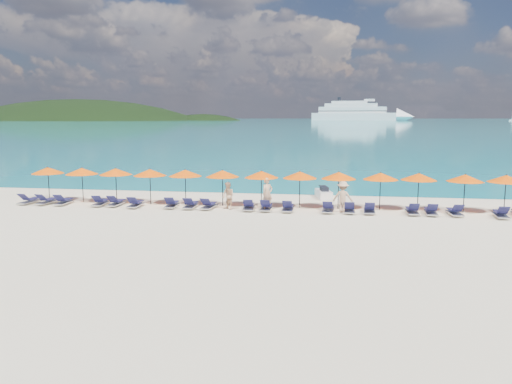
# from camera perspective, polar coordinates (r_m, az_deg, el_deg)

# --- Properties ---
(ground) EXTENTS (1400.00, 1400.00, 0.00)m
(ground) POSITION_cam_1_polar(r_m,az_deg,el_deg) (26.01, -1.01, -3.60)
(ground) COLOR beige
(sea) EXTENTS (1600.00, 1300.00, 0.01)m
(sea) POSITION_cam_1_polar(r_m,az_deg,el_deg) (685.08, 8.48, 8.15)
(sea) COLOR #1FA9B2
(sea) RESTS_ON ground
(headland_main) EXTENTS (374.00, 242.00, 126.50)m
(headland_main) POSITION_cam_1_polar(r_m,az_deg,el_deg) (643.25, -19.56, 4.32)
(headland_main) COLOR black
(headland_main) RESTS_ON ground
(headland_small) EXTENTS (162.00, 126.00, 85.50)m
(headland_small) POSITION_cam_1_polar(r_m,az_deg,el_deg) (606.41, -6.02, 4.82)
(headland_small) COLOR black
(headland_small) RESTS_ON ground
(cruise_ship) EXTENTS (120.32, 36.92, 33.08)m
(cruise_ship) POSITION_cam_1_polar(r_m,az_deg,el_deg) (614.63, 12.10, 8.80)
(cruise_ship) COLOR white
(cruise_ship) RESTS_ON ground
(sailboat_near) EXTENTS (5.97, 1.99, 10.94)m
(sailboat_near) POSITION_cam_1_polar(r_m,az_deg,el_deg) (602.61, 27.21, 7.33)
(sailboat_near) COLOR white
(sailboat_near) RESTS_ON ground
(jetski) EXTENTS (1.28, 2.36, 0.80)m
(jetski) POSITION_cam_1_polar(r_m,az_deg,el_deg) (34.17, 7.74, -0.16)
(jetski) COLOR white
(jetski) RESTS_ON ground
(beachgoer_a) EXTENTS (0.82, 0.80, 1.91)m
(beachgoer_a) POSITION_cam_1_polar(r_m,az_deg,el_deg) (29.65, 1.31, -0.20)
(beachgoer_a) COLOR tan
(beachgoer_a) RESTS_ON ground
(beachgoer_b) EXTENTS (0.91, 0.86, 1.65)m
(beachgoer_b) POSITION_cam_1_polar(r_m,az_deg,el_deg) (29.70, -3.20, -0.46)
(beachgoer_b) COLOR tan
(beachgoer_b) RESTS_ON ground
(beachgoer_c) EXTENTS (1.24, 0.70, 1.82)m
(beachgoer_c) POSITION_cam_1_polar(r_m,az_deg,el_deg) (29.18, 9.89, -0.56)
(beachgoer_c) COLOR tan
(beachgoer_c) RESTS_ON ground
(umbrella_0) EXTENTS (2.10, 2.10, 2.28)m
(umbrella_0) POSITION_cam_1_polar(r_m,az_deg,el_deg) (35.29, -22.70, 2.30)
(umbrella_0) COLOR black
(umbrella_0) RESTS_ON ground
(umbrella_1) EXTENTS (2.10, 2.10, 2.28)m
(umbrella_1) POSITION_cam_1_polar(r_m,az_deg,el_deg) (34.01, -19.28, 2.26)
(umbrella_1) COLOR black
(umbrella_1) RESTS_ON ground
(umbrella_2) EXTENTS (2.10, 2.10, 2.28)m
(umbrella_2) POSITION_cam_1_polar(r_m,az_deg,el_deg) (33.10, -15.76, 2.26)
(umbrella_2) COLOR black
(umbrella_2) RESTS_ON ground
(umbrella_3) EXTENTS (2.10, 2.10, 2.28)m
(umbrella_3) POSITION_cam_1_polar(r_m,az_deg,el_deg) (32.06, -12.04, 2.20)
(umbrella_3) COLOR black
(umbrella_3) RESTS_ON ground
(umbrella_4) EXTENTS (2.10, 2.10, 2.28)m
(umbrella_4) POSITION_cam_1_polar(r_m,az_deg,el_deg) (31.38, -8.09, 2.16)
(umbrella_4) COLOR black
(umbrella_4) RESTS_ON ground
(umbrella_5) EXTENTS (2.10, 2.10, 2.28)m
(umbrella_5) POSITION_cam_1_polar(r_m,az_deg,el_deg) (30.77, -3.86, 2.10)
(umbrella_5) COLOR black
(umbrella_5) RESTS_ON ground
(umbrella_6) EXTENTS (2.10, 2.10, 2.28)m
(umbrella_6) POSITION_cam_1_polar(r_m,az_deg,el_deg) (30.30, 0.62, 2.02)
(umbrella_6) COLOR black
(umbrella_6) RESTS_ON ground
(umbrella_7) EXTENTS (2.10, 2.10, 2.28)m
(umbrella_7) POSITION_cam_1_polar(r_m,az_deg,el_deg) (30.13, 5.03, 1.95)
(umbrella_7) COLOR black
(umbrella_7) RESTS_ON ground
(umbrella_8) EXTENTS (2.10, 2.10, 2.28)m
(umbrella_8) POSITION_cam_1_polar(r_m,az_deg,el_deg) (30.13, 9.44, 1.86)
(umbrella_8) COLOR black
(umbrella_8) RESTS_ON ground
(umbrella_9) EXTENTS (2.10, 2.10, 2.28)m
(umbrella_9) POSITION_cam_1_polar(r_m,az_deg,el_deg) (30.31, 14.06, 1.76)
(umbrella_9) COLOR black
(umbrella_9) RESTS_ON ground
(umbrella_10) EXTENTS (2.10, 2.10, 2.28)m
(umbrella_10) POSITION_cam_1_polar(r_m,az_deg,el_deg) (30.68, 18.12, 1.67)
(umbrella_10) COLOR black
(umbrella_10) RESTS_ON ground
(umbrella_11) EXTENTS (2.10, 2.10, 2.28)m
(umbrella_11) POSITION_cam_1_polar(r_m,az_deg,el_deg) (30.96, 22.80, 1.48)
(umbrella_11) COLOR black
(umbrella_11) RESTS_ON ground
(umbrella_12) EXTENTS (2.10, 2.10, 2.28)m
(umbrella_12) POSITION_cam_1_polar(r_m,az_deg,el_deg) (31.61, 26.69, 1.37)
(umbrella_12) COLOR black
(umbrella_12) RESTS_ON ground
(lounger_0) EXTENTS (0.78, 1.75, 0.66)m
(lounger_0) POSITION_cam_1_polar(r_m,az_deg,el_deg) (34.79, -24.47, -0.86)
(lounger_0) COLOR silver
(lounger_0) RESTS_ON ground
(lounger_1) EXTENTS (0.78, 1.75, 0.66)m
(lounger_1) POSITION_cam_1_polar(r_m,az_deg,el_deg) (34.16, -22.78, -0.92)
(lounger_1) COLOR silver
(lounger_1) RESTS_ON ground
(lounger_2) EXTENTS (0.72, 1.73, 0.66)m
(lounger_2) POSITION_cam_1_polar(r_m,az_deg,el_deg) (33.60, -21.16, -0.98)
(lounger_2) COLOR silver
(lounger_2) RESTS_ON ground
(lounger_3) EXTENTS (0.71, 1.73, 0.66)m
(lounger_3) POSITION_cam_1_polar(r_m,az_deg,el_deg) (32.49, -17.32, -1.10)
(lounger_3) COLOR silver
(lounger_3) RESTS_ON ground
(lounger_4) EXTENTS (0.62, 1.70, 0.66)m
(lounger_4) POSITION_cam_1_polar(r_m,az_deg,el_deg) (32.13, -15.69, -1.13)
(lounger_4) COLOR silver
(lounger_4) RESTS_ON ground
(lounger_5) EXTENTS (0.71, 1.73, 0.66)m
(lounger_5) POSITION_cam_1_polar(r_m,az_deg,el_deg) (31.32, -13.61, -1.30)
(lounger_5) COLOR silver
(lounger_5) RESTS_ON ground
(lounger_6) EXTENTS (0.74, 1.74, 0.66)m
(lounger_6) POSITION_cam_1_polar(r_m,az_deg,el_deg) (30.77, -9.60, -1.35)
(lounger_6) COLOR silver
(lounger_6) RESTS_ON ground
(lounger_7) EXTENTS (0.65, 1.71, 0.66)m
(lounger_7) POSITION_cam_1_polar(r_m,az_deg,el_deg) (30.37, -7.49, -1.44)
(lounger_7) COLOR silver
(lounger_7) RESTS_ON ground
(lounger_8) EXTENTS (0.77, 1.75, 0.66)m
(lounger_8) POSITION_cam_1_polar(r_m,az_deg,el_deg) (30.06, -5.43, -1.50)
(lounger_8) COLOR silver
(lounger_8) RESTS_ON ground
(lounger_9) EXTENTS (0.78, 1.75, 0.66)m
(lounger_9) POSITION_cam_1_polar(r_m,az_deg,el_deg) (29.54, -0.84, -1.65)
(lounger_9) COLOR silver
(lounger_9) RESTS_ON ground
(lounger_10) EXTENTS (0.63, 1.70, 0.66)m
(lounger_10) POSITION_cam_1_polar(r_m,az_deg,el_deg) (29.39, 1.18, -1.70)
(lounger_10) COLOR silver
(lounger_10) RESTS_ON ground
(lounger_11) EXTENTS (0.63, 1.70, 0.66)m
(lounger_11) POSITION_cam_1_polar(r_m,az_deg,el_deg) (29.22, 3.67, -1.78)
(lounger_11) COLOR silver
(lounger_11) RESTS_ON ground
(lounger_12) EXTENTS (0.71, 1.73, 0.66)m
(lounger_12) POSITION_cam_1_polar(r_m,az_deg,el_deg) (29.19, 8.24, -1.86)
(lounger_12) COLOR silver
(lounger_12) RESTS_ON ground
(lounger_13) EXTENTS (0.63, 1.70, 0.66)m
(lounger_13) POSITION_cam_1_polar(r_m,az_deg,el_deg) (29.22, 10.59, -1.91)
(lounger_13) COLOR silver
(lounger_13) RESTS_ON ground
(lounger_14) EXTENTS (0.70, 1.73, 0.66)m
(lounger_14) POSITION_cam_1_polar(r_m,az_deg,el_deg) (29.30, 12.83, -1.95)
(lounger_14) COLOR silver
(lounger_14) RESTS_ON ground
(lounger_15) EXTENTS (0.63, 1.70, 0.66)m
(lounger_15) POSITION_cam_1_polar(r_m,az_deg,el_deg) (29.64, 17.43, -2.02)
(lounger_15) COLOR silver
(lounger_15) RESTS_ON ground
(lounger_16) EXTENTS (0.71, 1.73, 0.66)m
(lounger_16) POSITION_cam_1_polar(r_m,az_deg,el_deg) (29.82, 19.36, -2.05)
(lounger_16) COLOR silver
(lounger_16) RESTS_ON ground
(lounger_17) EXTENTS (0.71, 1.73, 0.66)m
(lounger_17) POSITION_cam_1_polar(r_m,az_deg,el_deg) (30.10, 21.77, -2.08)
(lounger_17) COLOR silver
(lounger_17) RESTS_ON ground
(lounger_18) EXTENTS (0.77, 1.75, 0.66)m
(lounger_18) POSITION_cam_1_polar(r_m,az_deg,el_deg) (30.47, 26.18, -2.23)
(lounger_18) COLOR silver
(lounger_18) RESTS_ON ground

